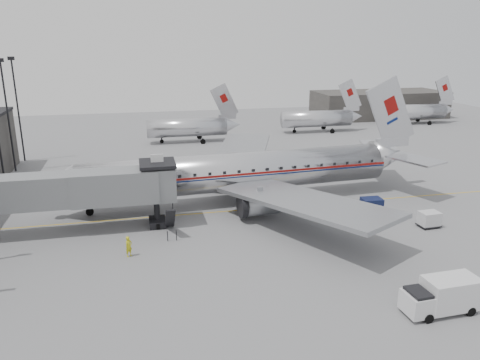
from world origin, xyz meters
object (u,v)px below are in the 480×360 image
at_px(ramp_worker, 129,246).
at_px(baggage_cart_navy, 371,205).
at_px(airliner, 245,171).
at_px(service_van, 442,295).
at_px(baggage_cart_white, 429,219).

bearing_deg(ramp_worker, baggage_cart_navy, -30.67).
height_order(airliner, service_van, airliner).
bearing_deg(airliner, baggage_cart_white, -40.28).
distance_m(airliner, baggage_cart_navy, 14.10).
relative_size(airliner, service_van, 8.29).
height_order(service_van, baggage_cart_navy, service_van).
bearing_deg(baggage_cart_navy, airliner, 152.46).
relative_size(service_van, baggage_cart_navy, 2.32).
bearing_deg(baggage_cart_white, airliner, 140.74).
bearing_deg(service_van, baggage_cart_navy, 74.21).
xyz_separation_m(service_van, baggage_cart_white, (8.13, 13.44, -0.45)).
xyz_separation_m(baggage_cart_navy, baggage_cart_white, (3.75, -4.56, -0.08)).
bearing_deg(service_van, ramp_worker, 144.96).
relative_size(airliner, baggage_cart_white, 21.26).
height_order(airliner, ramp_worker, airliner).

